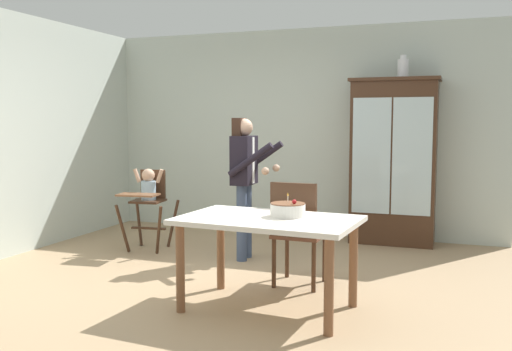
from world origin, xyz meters
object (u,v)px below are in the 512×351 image
(adult_person, at_px, (245,171))
(dining_chair_far_side, at_px, (297,227))
(ceramic_vase, at_px, (403,68))
(china_cabinet, at_px, (393,161))
(birthday_cake, at_px, (288,210))
(high_chair_with_toddler, at_px, (148,194))
(dining_table, at_px, (268,231))

(adult_person, bearing_deg, dining_chair_far_side, -137.09)
(ceramic_vase, bearing_deg, china_cabinet, -177.61)
(china_cabinet, xyz_separation_m, birthday_cake, (-0.52, -2.72, -0.22))
(high_chair_with_toddler, distance_m, dining_table, 2.49)
(high_chair_with_toddler, relative_size, birthday_cake, 3.39)
(ceramic_vase, relative_size, high_chair_with_toddler, 0.28)
(dining_chair_far_side, bearing_deg, ceramic_vase, -105.62)
(high_chair_with_toddler, bearing_deg, dining_table, -44.54)
(high_chair_with_toddler, height_order, birthday_cake, high_chair_with_toddler)
(ceramic_vase, xyz_separation_m, birthday_cake, (-0.61, -2.72, -1.33))
(dining_table, xyz_separation_m, dining_chair_far_side, (0.05, 0.65, -0.08))
(ceramic_vase, distance_m, dining_chair_far_side, 2.78)
(china_cabinet, bearing_deg, high_chair_with_toddler, -153.37)
(high_chair_with_toddler, distance_m, birthday_cake, 2.54)
(dining_table, bearing_deg, dining_chair_far_side, 85.53)
(ceramic_vase, height_order, dining_table, ceramic_vase)
(china_cabinet, height_order, birthday_cake, china_cabinet)
(high_chair_with_toddler, distance_m, dining_chair_far_side, 2.21)
(ceramic_vase, xyz_separation_m, adult_person, (-1.50, -1.37, -1.16))
(dining_table, bearing_deg, high_chair_with_toddler, 142.76)
(china_cabinet, distance_m, dining_table, 2.92)
(adult_person, height_order, dining_table, adult_person)
(dining_table, bearing_deg, ceramic_vase, 75.46)
(birthday_cake, bearing_deg, dining_table, -140.12)
(china_cabinet, height_order, adult_person, china_cabinet)
(china_cabinet, relative_size, dining_chair_far_side, 2.09)
(ceramic_vase, bearing_deg, dining_chair_far_side, -107.38)
(china_cabinet, xyz_separation_m, dining_chair_far_side, (-0.60, -2.18, -0.46))
(birthday_cake, height_order, dining_chair_far_side, dining_chair_far_side)
(dining_table, bearing_deg, birthday_cake, 39.88)
(adult_person, xyz_separation_m, dining_chair_far_side, (0.81, -0.82, -0.41))
(dining_table, relative_size, birthday_cake, 5.15)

